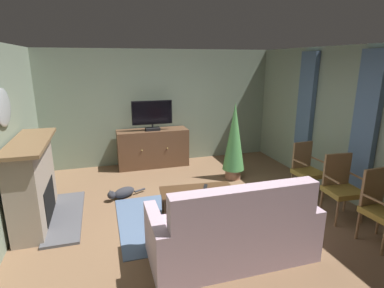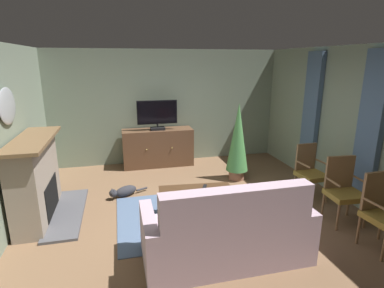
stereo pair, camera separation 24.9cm
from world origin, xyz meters
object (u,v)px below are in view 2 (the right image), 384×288
(tv_cabinet, at_px, (158,148))
(cat, at_px, (124,191))
(wall_mirror_oval, at_px, (7,106))
(coffee_table, at_px, (196,193))
(sofa_floral, at_px, (228,234))
(potted_plant_small_fern_corner, at_px, (238,140))
(fireplace, at_px, (37,181))
(side_chair_tucked_against_wall, at_px, (343,188))
(side_chair_mid_row, at_px, (310,171))
(side_chair_nearest_door, at_px, (382,211))
(tv_remote, at_px, (205,187))
(television, at_px, (157,114))

(tv_cabinet, relative_size, cat, 2.31)
(wall_mirror_oval, bearing_deg, coffee_table, -12.62)
(sofa_floral, relative_size, potted_plant_small_fern_corner, 1.27)
(fireplace, bearing_deg, wall_mirror_oval, 180.00)
(sofa_floral, distance_m, side_chair_tucked_against_wall, 2.08)
(side_chair_mid_row, height_order, potted_plant_small_fern_corner, potted_plant_small_fern_corner)
(coffee_table, xyz_separation_m, side_chair_tucked_against_wall, (2.12, -0.62, 0.12))
(side_chair_nearest_door, height_order, side_chair_mid_row, side_chair_nearest_door)
(coffee_table, xyz_separation_m, tv_remote, (0.15, 0.05, 0.06))
(fireplace, distance_m, tv_remote, 2.57)
(wall_mirror_oval, height_order, side_chair_nearest_door, wall_mirror_oval)
(coffee_table, bearing_deg, tv_remote, 18.89)
(sofa_floral, xyz_separation_m, side_chair_tucked_against_wall, (2.01, 0.50, 0.18))
(tv_remote, bearing_deg, side_chair_tucked_against_wall, -85.06)
(television, relative_size, tv_remote, 5.28)
(fireplace, distance_m, coffee_table, 2.44)
(fireplace, height_order, tv_remote, fireplace)
(television, distance_m, coffee_table, 2.69)
(television, bearing_deg, side_chair_mid_row, -44.96)
(wall_mirror_oval, relative_size, side_chair_mid_row, 0.72)
(fireplace, distance_m, wall_mirror_oval, 1.18)
(tv_cabinet, distance_m, tv_remote, 2.59)
(coffee_table, bearing_deg, fireplace, 166.12)
(television, bearing_deg, wall_mirror_oval, -140.13)
(coffee_table, height_order, sofa_floral, sofa_floral)
(fireplace, distance_m, cat, 1.45)
(wall_mirror_oval, bearing_deg, fireplace, -0.00)
(tv_remote, distance_m, side_chair_tucked_against_wall, 2.08)
(fireplace, distance_m, tv_cabinet, 2.93)
(side_chair_nearest_door, relative_size, side_chair_tucked_against_wall, 1.01)
(side_chair_mid_row, bearing_deg, side_chair_nearest_door, -89.97)
(cat, bearing_deg, side_chair_nearest_door, -36.67)
(coffee_table, relative_size, cat, 1.69)
(side_chair_nearest_door, bearing_deg, side_chair_tucked_against_wall, 89.32)
(fireplace, bearing_deg, tv_remote, -11.95)
(side_chair_tucked_against_wall, bearing_deg, tv_remote, 161.06)
(tv_cabinet, xyz_separation_m, television, (0.00, -0.05, 0.81))
(television, height_order, cat, television)
(potted_plant_small_fern_corner, bearing_deg, side_chair_tucked_against_wall, -65.30)
(wall_mirror_oval, bearing_deg, potted_plant_small_fern_corner, 11.37)
(coffee_table, bearing_deg, potted_plant_small_fern_corner, 48.10)
(cat, bearing_deg, potted_plant_small_fern_corner, 7.90)
(side_chair_tucked_against_wall, bearing_deg, sofa_floral, -166.17)
(fireplace, xyz_separation_m, tv_remote, (2.51, -0.53, -0.14))
(cat, bearing_deg, side_chair_tucked_against_wall, -27.42)
(television, relative_size, side_chair_tucked_against_wall, 0.90)
(sofa_floral, xyz_separation_m, potted_plant_small_fern_corner, (1.11, 2.47, 0.49))
(fireplace, relative_size, potted_plant_small_fern_corner, 1.07)
(television, xyz_separation_m, sofa_floral, (0.35, -3.68, -0.87))
(side_chair_mid_row, bearing_deg, tv_cabinet, 134.41)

